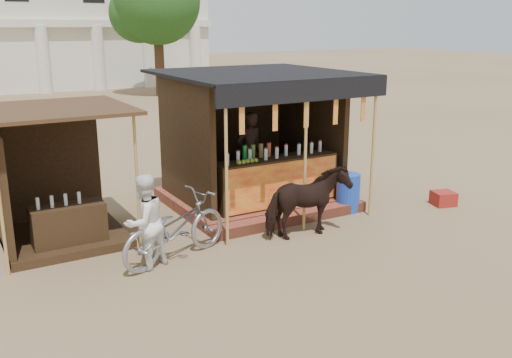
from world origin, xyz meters
name	(u,v)px	position (x,y,z in m)	size (l,w,h in m)	color
ground	(307,271)	(0.00, 0.00, 0.00)	(120.00, 120.00, 0.00)	#846B4C
main_stall	(255,157)	(1.00, 3.36, 1.03)	(3.60, 3.61, 2.78)	brown
secondary_stall	(50,196)	(-3.17, 3.24, 0.85)	(2.40, 2.40, 2.38)	#342512
cow	(307,203)	(0.82, 1.21, 0.64)	(0.69, 1.52, 1.28)	black
motorbike	(175,228)	(-1.60, 1.43, 0.54)	(0.72, 2.06, 1.08)	gray
bystander	(145,222)	(-2.12, 1.37, 0.76)	(0.74, 0.57, 1.52)	white
blue_barrel	(348,193)	(2.40, 2.00, 0.39)	(0.48, 0.48, 0.78)	#183EB6
red_crate	(443,198)	(4.40, 1.29, 0.14)	(0.44, 0.41, 0.29)	maroon
cooler	(323,195)	(2.17, 2.53, 0.23)	(0.67, 0.49, 0.46)	#1C7E44
tree	(152,4)	(5.81, 22.14, 4.63)	(4.50, 4.40, 7.00)	#382314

